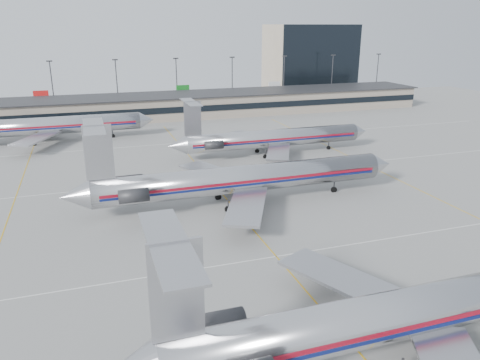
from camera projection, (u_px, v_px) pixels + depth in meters
name	position (u px, v px, depth m)	size (l,w,h in m)	color
ground	(318.00, 304.00, 43.41)	(260.00, 260.00, 0.00)	gray
apron_markings	(276.00, 256.00, 52.41)	(160.00, 0.15, 0.02)	silver
terminal	(155.00, 106.00, 130.67)	(162.00, 17.00, 6.25)	gray
light_mast_row	(147.00, 81.00, 141.60)	(163.60, 0.40, 15.28)	#38383D
distant_building	(309.00, 60.00, 173.36)	(30.00, 20.00, 25.00)	tan
jet_foreground	(408.00, 312.00, 36.08)	(47.79, 28.14, 12.51)	#B9B9BD
jet_second_row	(237.00, 179.00, 66.77)	(49.49, 29.14, 12.95)	#B9B9BD
jet_third_row	(270.00, 138.00, 92.76)	(42.27, 26.00, 11.56)	#B9B9BD
jet_back_row	(44.00, 126.00, 102.55)	(46.57, 28.64, 12.73)	#B9B9BD
belt_loader	(446.00, 333.00, 38.43)	(4.22, 1.55, 2.20)	#949494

